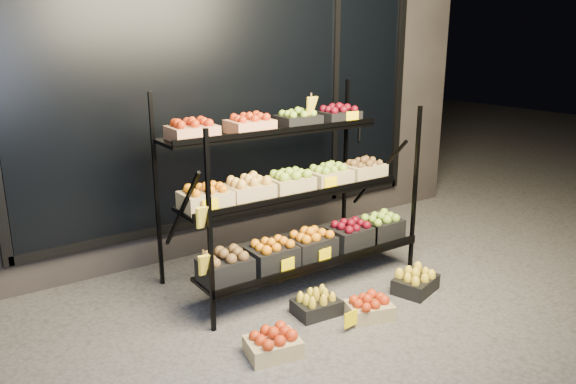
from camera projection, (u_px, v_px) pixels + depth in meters
ground at (337, 303)px, 4.54m from camera, size 24.00×24.00×0.00m
building at (190, 67)px, 6.11m from camera, size 6.00×2.08×3.50m
display_rack at (294, 193)px, 4.79m from camera, size 2.18×1.02×1.68m
tag_floor_a at (351, 324)px, 4.10m from camera, size 0.13×0.01×0.12m
floor_crate_left at (273, 344)px, 3.79m from camera, size 0.40×0.33×0.19m
floor_crate_midleft at (316, 304)px, 4.34m from camera, size 0.36×0.28×0.18m
floor_crate_midright at (369, 307)px, 4.30m from camera, size 0.39×0.34×0.18m
floor_crate_right at (416, 281)px, 4.72m from camera, size 0.44×0.37×0.19m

